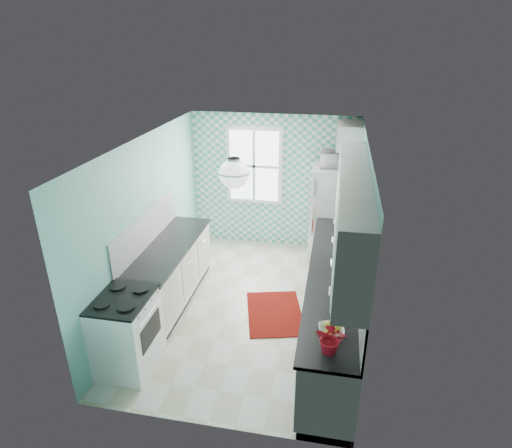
% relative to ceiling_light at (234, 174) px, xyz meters
% --- Properties ---
extents(floor, '(3.00, 4.40, 0.02)m').
position_rel_ceiling_light_xyz_m(floor, '(0.00, 0.80, -2.33)').
color(floor, silver).
rests_on(floor, ground).
extents(ceiling, '(3.00, 4.40, 0.02)m').
position_rel_ceiling_light_xyz_m(ceiling, '(0.00, 0.80, 0.19)').
color(ceiling, white).
rests_on(ceiling, wall_back).
extents(wall_back, '(3.00, 0.02, 2.50)m').
position_rel_ceiling_light_xyz_m(wall_back, '(0.00, 3.01, -1.07)').
color(wall_back, '#6FB8AF').
rests_on(wall_back, floor).
extents(wall_front, '(3.00, 0.02, 2.50)m').
position_rel_ceiling_light_xyz_m(wall_front, '(0.00, -1.41, -1.07)').
color(wall_front, '#6FB8AF').
rests_on(wall_front, floor).
extents(wall_left, '(0.02, 4.40, 2.50)m').
position_rel_ceiling_light_xyz_m(wall_left, '(-1.51, 0.80, -1.07)').
color(wall_left, '#6FB8AF').
rests_on(wall_left, floor).
extents(wall_right, '(0.02, 4.40, 2.50)m').
position_rel_ceiling_light_xyz_m(wall_right, '(1.51, 0.80, -1.07)').
color(wall_right, '#6FB8AF').
rests_on(wall_right, floor).
extents(accent_wall, '(3.00, 0.01, 2.50)m').
position_rel_ceiling_light_xyz_m(accent_wall, '(0.00, 2.99, -1.07)').
color(accent_wall, '#49AD96').
rests_on(accent_wall, wall_back).
extents(window, '(1.04, 0.05, 1.44)m').
position_rel_ceiling_light_xyz_m(window, '(-0.35, 2.96, -0.77)').
color(window, white).
rests_on(window, wall_back).
extents(backsplash_right, '(0.02, 3.60, 0.51)m').
position_rel_ceiling_light_xyz_m(backsplash_right, '(1.49, 0.40, -1.13)').
color(backsplash_right, white).
rests_on(backsplash_right, wall_right).
extents(backsplash_left, '(0.02, 2.15, 0.51)m').
position_rel_ceiling_light_xyz_m(backsplash_left, '(-1.49, 0.73, -1.13)').
color(backsplash_left, white).
rests_on(backsplash_left, wall_left).
extents(upper_cabinets_right, '(0.33, 3.20, 0.90)m').
position_rel_ceiling_light_xyz_m(upper_cabinets_right, '(1.33, 0.20, -0.42)').
color(upper_cabinets_right, white).
rests_on(upper_cabinets_right, wall_right).
extents(upper_cabinet_fridge, '(0.40, 0.74, 0.40)m').
position_rel_ceiling_light_xyz_m(upper_cabinet_fridge, '(1.30, 2.63, -0.07)').
color(upper_cabinet_fridge, white).
rests_on(upper_cabinet_fridge, wall_right).
extents(ceiling_light, '(0.34, 0.34, 0.35)m').
position_rel_ceiling_light_xyz_m(ceiling_light, '(0.00, 0.00, 0.00)').
color(ceiling_light, silver).
rests_on(ceiling_light, ceiling).
extents(base_cabinets_right, '(0.60, 3.60, 0.90)m').
position_rel_ceiling_light_xyz_m(base_cabinets_right, '(1.20, 0.40, -1.87)').
color(base_cabinets_right, white).
rests_on(base_cabinets_right, floor).
extents(countertop_right, '(0.63, 3.60, 0.04)m').
position_rel_ceiling_light_xyz_m(countertop_right, '(1.19, 0.40, -1.40)').
color(countertop_right, black).
rests_on(countertop_right, base_cabinets_right).
extents(base_cabinets_left, '(0.60, 2.15, 0.90)m').
position_rel_ceiling_light_xyz_m(base_cabinets_left, '(-1.20, 0.73, -1.87)').
color(base_cabinets_left, white).
rests_on(base_cabinets_left, floor).
extents(countertop_left, '(0.63, 2.15, 0.04)m').
position_rel_ceiling_light_xyz_m(countertop_left, '(-1.19, 0.73, -1.40)').
color(countertop_left, black).
rests_on(countertop_left, base_cabinets_left).
extents(fridge, '(0.74, 0.74, 1.70)m').
position_rel_ceiling_light_xyz_m(fridge, '(1.11, 2.62, -1.47)').
color(fridge, silver).
rests_on(fridge, floor).
extents(stove, '(0.63, 0.79, 0.95)m').
position_rel_ceiling_light_xyz_m(stove, '(-1.20, -0.68, -1.82)').
color(stove, white).
rests_on(stove, floor).
extents(sink, '(0.49, 0.41, 0.53)m').
position_rel_ceiling_light_xyz_m(sink, '(1.20, 1.18, -1.39)').
color(sink, silver).
rests_on(sink, countertop_right).
extents(rug, '(1.03, 1.27, 0.02)m').
position_rel_ceiling_light_xyz_m(rug, '(0.40, 0.68, -2.32)').
color(rug, '#670210').
rests_on(rug, floor).
extents(dish_towel, '(0.07, 0.23, 0.35)m').
position_rel_ceiling_light_xyz_m(dish_towel, '(0.89, 1.02, -1.84)').
color(dish_towel, teal).
rests_on(dish_towel, base_cabinets_right).
extents(fruit_bowl, '(0.32, 0.32, 0.07)m').
position_rel_ceiling_light_xyz_m(fruit_bowl, '(1.20, -0.84, -1.35)').
color(fruit_bowl, white).
rests_on(fruit_bowl, countertop_right).
extents(potted_plant, '(0.33, 0.30, 0.33)m').
position_rel_ceiling_light_xyz_m(potted_plant, '(1.20, -1.13, -1.22)').
color(potted_plant, '#A72318').
rests_on(potted_plant, countertop_right).
extents(soap_bottle, '(0.09, 0.09, 0.19)m').
position_rel_ceiling_light_xyz_m(soap_bottle, '(1.25, 1.52, -1.29)').
color(soap_bottle, '#8FA8B8').
rests_on(soap_bottle, countertop_right).
extents(microwave, '(0.50, 0.35, 0.27)m').
position_rel_ceiling_light_xyz_m(microwave, '(1.11, 2.62, -0.48)').
color(microwave, white).
rests_on(microwave, fridge).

